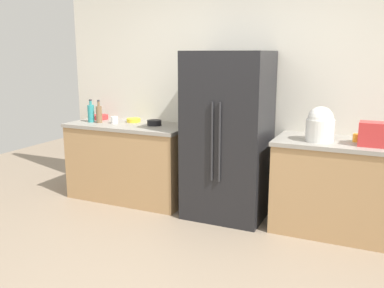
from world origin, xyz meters
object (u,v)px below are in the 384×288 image
(rice_cooker, at_px, (320,125))
(bowl_b, at_px, (154,123))
(cup_a, at_px, (357,138))
(cup_b, at_px, (114,120))
(bottle_a, at_px, (99,114))
(refrigerator, at_px, (228,136))
(bowl_c, at_px, (100,117))
(toaster, at_px, (372,134))
(bottle_b, at_px, (91,113))
(bowl_a, at_px, (134,120))

(rice_cooker, bearing_deg, bowl_b, 176.01)
(cup_a, xyz_separation_m, cup_b, (-2.70, -0.07, 0.00))
(rice_cooker, distance_m, bottle_a, 2.57)
(refrigerator, xyz_separation_m, bowl_c, (-1.78, 0.18, 0.07))
(refrigerator, relative_size, toaster, 7.77)
(bottle_b, bearing_deg, cup_a, 1.87)
(cup_b, bearing_deg, bowl_b, 9.39)
(toaster, bearing_deg, cup_b, 178.56)
(bottle_b, bearing_deg, bowl_b, 7.79)
(bottle_b, relative_size, cup_a, 3.44)
(refrigerator, height_order, bowl_c, refrigerator)
(cup_a, distance_m, cup_b, 2.70)
(refrigerator, bearing_deg, bottle_a, -178.53)
(cup_b, xyz_separation_m, bowl_b, (0.50, 0.08, -0.01))
(bowl_a, distance_m, bowl_c, 0.50)
(bottle_a, bearing_deg, bowl_a, 31.03)
(refrigerator, distance_m, bowl_b, 0.94)
(toaster, height_order, bottle_b, bottle_b)
(toaster, height_order, rice_cooker, rice_cooker)
(bowl_b, bearing_deg, bowl_a, 163.89)
(cup_b, xyz_separation_m, bowl_c, (-0.35, 0.19, -0.01))
(rice_cooker, xyz_separation_m, bottle_a, (-2.57, 0.02, -0.05))
(refrigerator, relative_size, bowl_a, 10.43)
(rice_cooker, bearing_deg, refrigerator, 176.25)
(bottle_b, xyz_separation_m, cup_b, (0.32, 0.03, -0.07))
(bowl_a, bearing_deg, bowl_c, 178.70)
(rice_cooker, xyz_separation_m, bowl_c, (-2.72, 0.24, -0.13))
(toaster, xyz_separation_m, bottle_a, (-3.03, 0.04, -0.00))
(bowl_a, xyz_separation_m, bowl_c, (-0.50, 0.01, 0.01))
(refrigerator, bearing_deg, bowl_a, 172.46)
(bottle_a, bearing_deg, toaster, -0.80)
(toaster, bearing_deg, refrigerator, 176.55)
(bottle_a, bearing_deg, refrigerator, 1.47)
(refrigerator, height_order, bowl_a, refrigerator)
(bottle_a, height_order, bottle_b, bottle_b)
(cup_b, height_order, bowl_a, cup_b)
(cup_b, height_order, bowl_c, cup_b)
(rice_cooker, distance_m, bowl_a, 2.24)
(refrigerator, bearing_deg, rice_cooker, -3.75)
(refrigerator, xyz_separation_m, bottle_a, (-1.63, -0.04, 0.14))
(cup_a, bearing_deg, toaster, -47.42)
(cup_b, bearing_deg, bottle_a, -171.81)
(cup_a, bearing_deg, bowl_c, 177.66)
(cup_b, distance_m, bowl_b, 0.50)
(bowl_c, bearing_deg, cup_b, -29.11)
(toaster, distance_m, bowl_a, 2.69)
(cup_a, relative_size, bowl_b, 0.48)
(bottle_a, relative_size, bowl_a, 1.62)
(bowl_b, distance_m, bowl_c, 0.85)
(toaster, xyz_separation_m, bottle_b, (-3.15, 0.04, 0.00))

